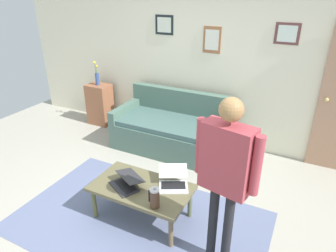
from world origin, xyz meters
name	(u,v)px	position (x,y,z in m)	size (l,w,h in m)	color
ground_plane	(134,213)	(0.00, 0.00, 0.00)	(7.68, 7.68, 0.00)	#A6A294
area_rug	(138,221)	(-0.12, 0.09, 0.00)	(2.76, 1.68, 0.01)	slate
back_wall	(205,60)	(0.00, -2.20, 1.35)	(7.04, 0.11, 2.70)	#EBE4C6
couch	(172,130)	(0.30, -1.63, 0.31)	(1.76, 0.90, 0.88)	#4C695C
coffee_table	(142,190)	(-0.12, -0.01, 0.37)	(1.09, 0.61, 0.42)	brown
laptop_left	(173,181)	(-0.41, -0.20, 0.46)	(0.45, 0.47, 0.15)	silver
laptop_center	(126,183)	(0.03, 0.06, 0.46)	(0.43, 0.41, 0.13)	#28282D
french_press	(155,198)	(-0.41, 0.21, 0.52)	(0.12, 0.10, 0.24)	#4C3323
side_shelf	(100,104)	(1.93, -1.88, 0.38)	(0.42, 0.32, 0.76)	#965A3C
flower_vase	(97,77)	(1.93, -1.88, 0.92)	(0.07, 0.09, 0.43)	#354D8B
person_standing	(226,167)	(-1.07, 0.19, 1.06)	(0.59, 0.27, 1.66)	black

